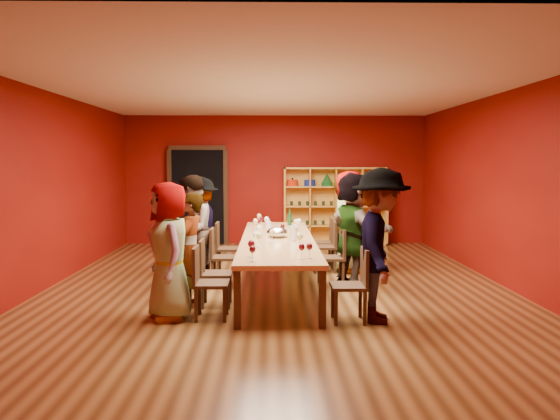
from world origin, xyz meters
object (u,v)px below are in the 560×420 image
object	(u,v)px
chair_person_left_3	(224,245)
person_right_3	(349,221)
person_left_1	(190,250)
person_left_3	(201,225)
chair_person_right_3	(329,243)
spittoon_bowl	(277,232)
person_right_2	(353,229)
person_left_2	(191,230)
person_left_0	(169,251)
chair_person_left_0	(205,279)
chair_person_left_1	(210,269)
shelving_unit	(335,202)
wine_bottle	(290,219)
chair_person_left_2	(219,254)
chair_person_right_4	(326,239)
tasting_table	(278,241)
chair_person_right_0	(355,281)
person_right_4	(344,223)
person_right_0	(380,245)

from	to	relation	value
chair_person_left_3	person_right_3	size ratio (longest dim) A/B	0.50
person_left_1	person_left_3	world-z (taller)	person_left_3
chair_person_right_3	spittoon_bowl	bearing A→B (deg)	-131.53
person_right_3	person_right_2	bearing A→B (deg)	-173.70
person_left_2	person_left_0	bearing A→B (deg)	3.54
chair_person_left_0	chair_person_left_1	distance (m)	0.59
shelving_unit	chair_person_right_3	distance (m)	3.26
shelving_unit	wine_bottle	distance (m)	2.84
chair_person_left_2	chair_person_left_1	bearing A→B (deg)	-90.00
chair_person_left_0	person_left_3	xyz separation A→B (m)	(-0.39, 2.71, 0.34)
chair_person_left_1	chair_person_right_3	xyz separation A→B (m)	(1.82, 2.28, 0.00)
chair_person_left_1	chair_person_left_2	distance (m)	1.25
person_left_3	wine_bottle	world-z (taller)	person_left_3
chair_person_left_1	chair_person_right_4	distance (m)	3.34
tasting_table	chair_person_left_1	xyz separation A→B (m)	(-0.91, -1.15, -0.20)
chair_person_right_0	tasting_table	bearing A→B (deg)	115.64
chair_person_right_0	person_right_4	size ratio (longest dim) A/B	0.56
chair_person_left_1	person_right_4	size ratio (longest dim) A/B	0.56
chair_person_left_1	person_right_2	bearing A→B (deg)	29.65
shelving_unit	chair_person_left_1	bearing A→B (deg)	-112.87
person_left_1	chair_person_right_0	xyz separation A→B (m)	(2.08, -0.75, -0.26)
tasting_table	chair_person_left_0	size ratio (longest dim) A/B	5.06
chair_person_left_0	chair_person_right_0	xyz separation A→B (m)	(1.82, -0.15, 0.00)
person_right_3	chair_person_right_4	xyz separation A→B (m)	(-0.36, 0.53, -0.39)
person_left_0	person_left_2	distance (m)	1.84
tasting_table	person_right_3	xyz separation A→B (m)	(1.27, 1.13, 0.18)
chair_person_left_0	wine_bottle	distance (m)	3.67
chair_person_left_0	chair_person_left_2	size ratio (longest dim) A/B	1.00
shelving_unit	person_left_2	size ratio (longest dim) A/B	1.40
chair_person_left_3	person_right_0	xyz separation A→B (m)	(2.11, -2.86, 0.43)
chair_person_left_2	person_left_2	bearing A→B (deg)	180.00
chair_person_left_0	chair_person_left_2	distance (m)	1.84
shelving_unit	chair_person_left_0	world-z (taller)	shelving_unit
person_right_2	chair_person_left_2	bearing A→B (deg)	68.96
chair_person_left_3	wine_bottle	size ratio (longest dim) A/B	2.91
shelving_unit	tasting_table	bearing A→B (deg)	-107.92
person_right_3	spittoon_bowl	size ratio (longest dim) A/B	5.40
person_left_0	chair_person_right_0	xyz separation A→B (m)	(2.25, -0.15, -0.34)
tasting_table	shelving_unit	world-z (taller)	shelving_unit
person_left_1	person_right_0	bearing A→B (deg)	84.07
person_right_0	person_left_3	bearing A→B (deg)	51.70
person_left_1	person_right_3	xyz separation A→B (m)	(2.44, 2.28, 0.13)
chair_person_left_0	chair_person_right_4	distance (m)	3.85
person_right_4	chair_person_right_0	bearing A→B (deg)	-167.94
tasting_table	chair_person_left_3	distance (m)	1.34
chair_person_right_0	person_right_3	world-z (taller)	person_right_3
person_left_1	person_right_4	xyz separation A→B (m)	(2.42, 2.80, 0.04)
person_right_3	person_right_4	bearing A→B (deg)	13.60
person_left_2	spittoon_bowl	world-z (taller)	person_left_2
tasting_table	person_left_1	xyz separation A→B (m)	(-1.17, -1.15, 0.06)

